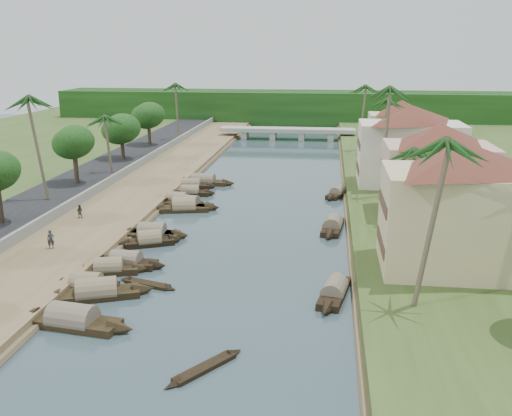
# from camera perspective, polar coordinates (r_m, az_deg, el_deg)

# --- Properties ---
(ground) EXTENTS (220.00, 220.00, 0.00)m
(ground) POSITION_cam_1_polar(r_m,az_deg,el_deg) (50.86, -2.79, -5.47)
(ground) COLOR #34464E
(ground) RESTS_ON ground
(left_bank) EXTENTS (10.00, 180.00, 0.80)m
(left_bank) POSITION_cam_1_polar(r_m,az_deg,el_deg) (73.25, -12.48, 1.11)
(left_bank) COLOR brown
(left_bank) RESTS_ON ground
(right_bank) EXTENTS (16.00, 180.00, 1.20)m
(right_bank) POSITION_cam_1_polar(r_m,az_deg,el_deg) (69.83, 15.70, 0.35)
(right_bank) COLOR #2F471C
(right_bank) RESTS_ON ground
(road) EXTENTS (8.00, 180.00, 1.40)m
(road) POSITION_cam_1_polar(r_m,az_deg,el_deg) (76.44, -18.51, 1.49)
(road) COLOR black
(road) RESTS_ON ground
(retaining_wall) EXTENTS (0.40, 180.00, 1.10)m
(retaining_wall) POSITION_cam_1_polar(r_m,az_deg,el_deg) (74.54, -15.57, 1.90)
(retaining_wall) COLOR slate
(retaining_wall) RESTS_ON left_bank
(treeline) EXTENTS (120.00, 14.00, 8.00)m
(treeline) POSITION_cam_1_polar(r_m,az_deg,el_deg) (147.65, 3.98, 10.02)
(treeline) COLOR black
(treeline) RESTS_ON ground
(bridge) EXTENTS (28.00, 4.00, 2.40)m
(bridge) POSITION_cam_1_polar(r_m,az_deg,el_deg) (120.16, 3.16, 7.67)
(bridge) COLOR #9A9A90
(bridge) RESTS_ON ground
(building_near) EXTENTS (14.85, 14.85, 10.20)m
(building_near) POSITION_cam_1_polar(r_m,az_deg,el_deg) (47.47, 19.86, 0.15)
(building_near) COLOR #CFBD8B
(building_near) RESTS_ON right_bank
(building_mid) EXTENTS (14.11, 14.11, 9.70)m
(building_mid) POSITION_cam_1_polar(r_m,az_deg,el_deg) (62.99, 17.71, 3.75)
(building_mid) COLOR beige
(building_mid) RESTS_ON right_bank
(building_far) EXTENTS (15.59, 15.59, 10.20)m
(building_far) POSITION_cam_1_polar(r_m,az_deg,el_deg) (76.39, 15.18, 6.11)
(building_far) COLOR #EEE6CF
(building_far) RESTS_ON right_bank
(building_distant) EXTENTS (12.62, 12.62, 9.20)m
(building_distant) POSITION_cam_1_polar(r_m,az_deg,el_deg) (96.22, 14.20, 7.74)
(building_distant) COLOR #CFBD8B
(building_distant) RESTS_ON right_bank
(sampan_0) EXTENTS (9.49, 3.16, 2.42)m
(sampan_0) POSITION_cam_1_polar(r_m,az_deg,el_deg) (41.53, -17.85, -10.67)
(sampan_0) COLOR black
(sampan_0) RESTS_ON ground
(sampan_1) EXTENTS (6.83, 1.83, 2.06)m
(sampan_1) POSITION_cam_1_polar(r_m,az_deg,el_deg) (47.05, -16.58, -7.40)
(sampan_1) COLOR black
(sampan_1) RESTS_ON ground
(sampan_2) EXTENTS (8.93, 4.86, 2.33)m
(sampan_2) POSITION_cam_1_polar(r_m,az_deg,el_deg) (45.41, -15.64, -8.17)
(sampan_2) COLOR black
(sampan_2) RESTS_ON ground
(sampan_3) EXTENTS (7.62, 2.13, 2.05)m
(sampan_3) POSITION_cam_1_polar(r_m,az_deg,el_deg) (51.08, -12.86, -5.28)
(sampan_3) COLOR black
(sampan_3) RESTS_ON ground
(sampan_4) EXTENTS (7.01, 3.11, 1.99)m
(sampan_4) POSITION_cam_1_polar(r_m,az_deg,el_deg) (49.87, -14.50, -5.91)
(sampan_4) COLOR black
(sampan_4) RESTS_ON ground
(sampan_5) EXTENTS (6.58, 4.15, 2.10)m
(sampan_5) POSITION_cam_1_polar(r_m,az_deg,el_deg) (56.03, -10.60, -3.26)
(sampan_5) COLOR black
(sampan_5) RESTS_ON ground
(sampan_6) EXTENTS (7.71, 2.14, 2.28)m
(sampan_6) POSITION_cam_1_polar(r_m,az_deg,el_deg) (58.19, -10.34, -2.53)
(sampan_6) COLOR black
(sampan_6) RESTS_ON ground
(sampan_7) EXTENTS (6.70, 1.71, 1.83)m
(sampan_7) POSITION_cam_1_polar(r_m,az_deg,el_deg) (58.47, -10.25, -2.45)
(sampan_7) COLOR black
(sampan_7) RESTS_ON ground
(sampan_8) EXTENTS (8.13, 3.61, 2.42)m
(sampan_8) POSITION_cam_1_polar(r_m,az_deg,el_deg) (67.09, -7.19, 0.05)
(sampan_8) COLOR black
(sampan_8) RESTS_ON ground
(sampan_9) EXTENTS (8.96, 3.54, 2.22)m
(sampan_9) POSITION_cam_1_polar(r_m,az_deg,el_deg) (68.61, -6.98, 0.40)
(sampan_9) COLOR black
(sampan_9) RESTS_ON ground
(sampan_10) EXTENTS (7.28, 2.16, 2.01)m
(sampan_10) POSITION_cam_1_polar(r_m,az_deg,el_deg) (70.62, -7.93, 0.80)
(sampan_10) COLOR black
(sampan_10) RESTS_ON ground
(sampan_11) EXTENTS (6.98, 2.48, 2.00)m
(sampan_11) POSITION_cam_1_polar(r_m,az_deg,el_deg) (74.11, -6.64, 1.55)
(sampan_11) COLOR black
(sampan_11) RESTS_ON ground
(sampan_12) EXTENTS (9.42, 2.36, 2.21)m
(sampan_12) POSITION_cam_1_polar(r_m,az_deg,el_deg) (80.18, -5.29, 2.67)
(sampan_12) COLOR black
(sampan_12) RESTS_ON ground
(sampan_13) EXTENTS (7.23, 2.28, 1.98)m
(sampan_13) POSITION_cam_1_polar(r_m,az_deg,el_deg) (77.96, -6.51, 2.26)
(sampan_13) COLOR black
(sampan_13) RESTS_ON ground
(sampan_14) EXTENTS (3.02, 8.37, 2.02)m
(sampan_14) POSITION_cam_1_polar(r_m,az_deg,el_deg) (44.44, 7.84, -8.26)
(sampan_14) COLOR black
(sampan_14) RESTS_ON ground
(sampan_15) EXTENTS (2.68, 8.31, 2.19)m
(sampan_15) POSITION_cam_1_polar(r_m,az_deg,el_deg) (60.20, 7.68, -1.80)
(sampan_15) COLOR black
(sampan_15) RESTS_ON ground
(sampan_16) EXTENTS (4.05, 7.34, 1.85)m
(sampan_16) POSITION_cam_1_polar(r_m,az_deg,el_deg) (74.22, 8.24, 1.51)
(sampan_16) COLOR black
(sampan_16) RESTS_ON ground
(canoe_0) EXTENTS (4.29, 5.40, 0.81)m
(canoe_0) POSITION_cam_1_polar(r_m,az_deg,el_deg) (35.08, -5.15, -15.67)
(canoe_0) COLOR black
(canoe_0) RESTS_ON ground
(canoe_1) EXTENTS (5.37, 2.38, 0.86)m
(canoe_1) POSITION_cam_1_polar(r_m,az_deg,el_deg) (46.86, -10.79, -7.51)
(canoe_1) COLOR black
(canoe_1) RESTS_ON ground
(canoe_2) EXTENTS (4.65, 3.45, 0.74)m
(canoe_2) POSITION_cam_1_polar(r_m,az_deg,el_deg) (70.58, -6.64, 0.58)
(canoe_2) COLOR black
(canoe_2) RESTS_ON ground
(palm_0) EXTENTS (3.20, 3.20, 12.97)m
(palm_0) POSITION_cam_1_polar(r_m,az_deg,el_deg) (38.22, 17.16, 5.99)
(palm_0) COLOR #71604B
(palm_0) RESTS_ON ground
(palm_1) EXTENTS (3.20, 3.20, 9.48)m
(palm_1) POSITION_cam_1_polar(r_m,az_deg,el_deg) (55.74, 15.01, 5.45)
(palm_1) COLOR #71604B
(palm_1) RESTS_ON ground
(palm_2) EXTENTS (3.20, 3.20, 14.32)m
(palm_2) POSITION_cam_1_polar(r_m,az_deg,el_deg) (68.10, 13.01, 11.29)
(palm_2) COLOR #71604B
(palm_2) RESTS_ON ground
(palm_3) EXTENTS (3.20, 3.20, 11.55)m
(palm_3) POSITION_cam_1_polar(r_m,az_deg,el_deg) (85.79, 12.48, 10.37)
(palm_3) COLOR #71604B
(palm_3) RESTS_ON ground
(palm_5) EXTENTS (3.20, 3.20, 13.23)m
(palm_5) POSITION_cam_1_polar(r_m,az_deg,el_deg) (68.97, -21.17, 10.01)
(palm_5) COLOR #71604B
(palm_5) RESTS_ON ground
(palm_6) EXTENTS (3.20, 3.20, 9.40)m
(palm_6) POSITION_cam_1_polar(r_m,az_deg,el_deg) (82.46, -14.64, 8.71)
(palm_6) COLOR #71604B
(palm_6) RESTS_ON ground
(palm_7) EXTENTS (3.20, 3.20, 12.54)m
(palm_7) POSITION_cam_1_polar(r_m,az_deg,el_deg) (100.56, 10.61, 11.72)
(palm_7) COLOR #71604B
(palm_7) RESTS_ON ground
(palm_8) EXTENTS (3.20, 3.20, 11.97)m
(palm_8) POSITION_cam_1_polar(r_m,az_deg,el_deg) (111.73, -7.97, 12.02)
(palm_8) COLOR #71604B
(palm_8) RESTS_ON ground
(tree_3) EXTENTS (4.90, 4.90, 7.34)m
(tree_3) POSITION_cam_1_polar(r_m,az_deg,el_deg) (77.34, -17.76, 6.21)
(tree_3) COLOR #3F3424
(tree_3) RESTS_ON ground
(tree_4) EXTENTS (5.51, 5.51, 6.96)m
(tree_4) POSITION_cam_1_polar(r_m,az_deg,el_deg) (93.24, -13.31, 7.65)
(tree_4) COLOR #3F3424
(tree_4) RESTS_ON ground
(tree_5) EXTENTS (5.44, 5.44, 7.50)m
(tree_5) POSITION_cam_1_polar(r_m,az_deg,el_deg) (106.31, -10.71, 9.03)
(tree_5) COLOR #3F3424
(tree_5) RESTS_ON ground
(tree_6) EXTENTS (4.68, 4.68, 7.53)m
(tree_6) POSITION_cam_1_polar(r_m,az_deg,el_deg) (78.50, 18.71, 6.31)
(tree_6) COLOR #3F3424
(tree_6) RESTS_ON ground
(person_near) EXTENTS (0.74, 0.63, 1.73)m
(person_near) POSITION_cam_1_polar(r_m,az_deg,el_deg) (54.87, -19.84, -2.97)
(person_near) COLOR #26282E
(person_near) RESTS_ON left_bank
(person_far) EXTENTS (0.71, 0.55, 1.44)m
(person_far) POSITION_cam_1_polar(r_m,az_deg,el_deg) (63.92, -17.22, -0.31)
(person_far) COLOR #373526
(person_far) RESTS_ON left_bank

